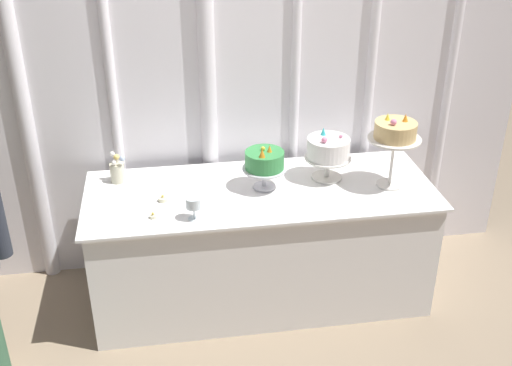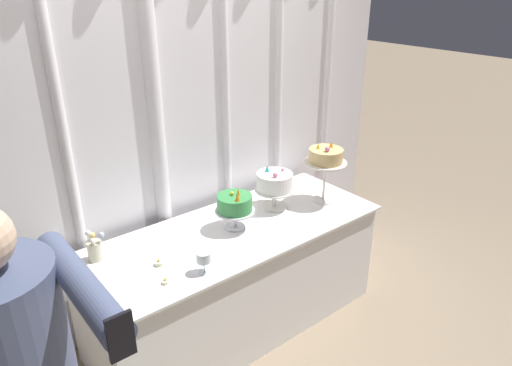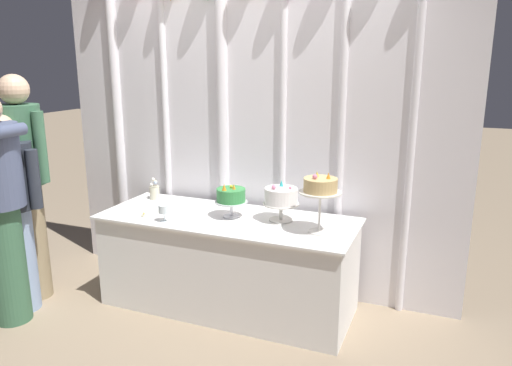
% 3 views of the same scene
% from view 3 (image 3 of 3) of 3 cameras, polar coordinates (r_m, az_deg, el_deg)
% --- Properties ---
extents(ground_plane, '(24.00, 24.00, 0.00)m').
position_cam_3_polar(ground_plane, '(3.86, -3.85, -14.68)').
color(ground_plane, gray).
extents(draped_curtain, '(3.36, 0.17, 2.75)m').
position_cam_3_polar(draped_curtain, '(3.92, -1.27, 8.59)').
color(draped_curtain, white).
rests_on(draped_curtain, ground_plane).
extents(cake_table, '(1.92, 0.74, 0.72)m').
position_cam_3_polar(cake_table, '(3.78, -3.28, -9.21)').
color(cake_table, white).
rests_on(cake_table, ground_plane).
extents(cake_display_leftmost, '(0.24, 0.24, 0.27)m').
position_cam_3_polar(cake_display_leftmost, '(3.61, -2.93, -1.58)').
color(cake_display_leftmost, silver).
rests_on(cake_display_leftmost, cake_table).
extents(cake_display_center, '(0.26, 0.26, 0.29)m').
position_cam_3_polar(cake_display_center, '(3.52, 2.93, -1.71)').
color(cake_display_center, silver).
rests_on(cake_display_center, cake_table).
extents(cake_display_rightmost, '(0.29, 0.29, 0.42)m').
position_cam_3_polar(cake_display_rightmost, '(3.27, 7.50, -0.60)').
color(cake_display_rightmost, silver).
rests_on(cake_display_rightmost, cake_table).
extents(wine_glass, '(0.08, 0.08, 0.12)m').
position_cam_3_polar(wine_glass, '(3.59, -10.66, -3.06)').
color(wine_glass, silver).
rests_on(wine_glass, cake_table).
extents(flower_vase, '(0.09, 0.09, 0.18)m').
position_cam_3_polar(flower_vase, '(4.18, -11.73, -0.94)').
color(flower_vase, beige).
rests_on(flower_vase, cake_table).
extents(tealight_far_left, '(0.04, 0.04, 0.03)m').
position_cam_3_polar(tealight_far_left, '(3.76, -12.91, -3.67)').
color(tealight_far_left, beige).
rests_on(tealight_far_left, cake_table).
extents(tealight_near_left, '(0.05, 0.05, 0.04)m').
position_cam_3_polar(tealight_near_left, '(3.86, -10.85, -3.06)').
color(tealight_near_left, beige).
rests_on(tealight_near_left, cake_table).
extents(guest_man_pink_jacket, '(0.50, 0.34, 1.76)m').
position_cam_3_polar(guest_man_pink_jacket, '(4.14, -25.35, 0.43)').
color(guest_man_pink_jacket, '#9E8966').
rests_on(guest_man_pink_jacket, ground_plane).
extents(guest_man_dark_suit, '(0.54, 0.43, 1.49)m').
position_cam_3_polar(guest_man_dark_suit, '(4.01, -26.65, -2.73)').
color(guest_man_dark_suit, '#93ADD6').
rests_on(guest_man_dark_suit, ground_plane).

